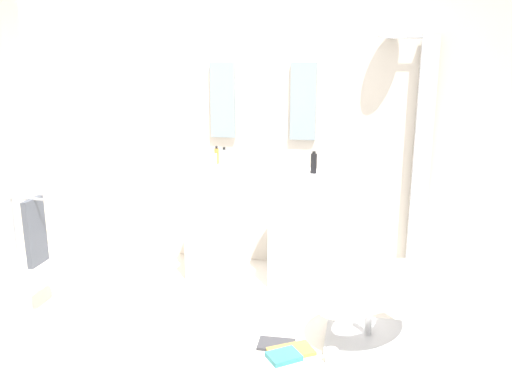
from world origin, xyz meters
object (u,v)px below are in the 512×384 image
Objects in this scene: pedestal_sink_right at (295,226)px; soap_bottle_black at (314,163)px; towel_rack at (32,234)px; soap_bottle_amber at (217,156)px; shower_column at (420,155)px; lounge_chair at (370,295)px; magazine_ochre at (291,351)px; pedestal_sink_left at (213,221)px; soap_bottle_clear at (224,159)px; magazine_teal at (284,356)px; magazine_charcoal at (276,344)px; coffee_mug at (332,356)px.

soap_bottle_black reaches higher than pedestal_sink_right.
towel_rack is 6.07× the size of soap_bottle_amber.
shower_column is 0.93m from soap_bottle_black.
lounge_chair is 3.56× the size of magazine_ochre.
pedestal_sink_left is 1.62m from lounge_chair.
shower_column is at bearing 73.04° from lounge_chair.
shower_column is 2.16× the size of towel_rack.
soap_bottle_amber reaches higher than magazine_ochre.
shower_column reaches higher than pedestal_sink_left.
soap_bottle_clear is (1.22, 0.90, 0.43)m from towel_rack.
lounge_chair is 5.09× the size of magazine_teal.
pedestal_sink_left is 4.36× the size of magazine_charcoal.
coffee_mug is at bearing -35.93° from magazine_teal.
lounge_chair reaches higher than magazine_teal.
shower_column is 1.49m from lounge_chair.
pedestal_sink_right is at bearing 163.51° from soap_bottle_black.
magazine_teal is (0.81, -1.24, -0.47)m from pedestal_sink_left.
coffee_mug reaches higher than magazine_charcoal.
magazine_ochre is at bearing -56.72° from soap_bottle_clear.
towel_rack is 3.87× the size of magazine_charcoal.
coffee_mug is (0.38, -0.14, 0.04)m from magazine_charcoal.
coffee_mug reaches higher than magazine_teal.
shower_column reaches higher than soap_bottle_black.
towel_rack reaches higher than coffee_mug.
pedestal_sink_left is at bearing 122.45° from magazine_charcoal.
coffee_mug is 0.64× the size of soap_bottle_amber.
towel_rack is 5.00× the size of soap_bottle_clear.
pedestal_sink_right is 10.61× the size of coffee_mug.
soap_bottle_amber is at bearing 141.53° from lounge_chair.
pedestal_sink_left is 3.70× the size of magazine_ochre.
pedestal_sink_right is at bearing 28.05° from towel_rack.
magazine_ochre reaches higher than magazine_charcoal.
lounge_chair is at bearing 15.89° from magazine_charcoal.
soap_bottle_black is at bearing -156.45° from shower_column.
pedestal_sink_right reaches higher than magazine_charcoal.
magazine_charcoal is at bearing 159.37° from coffee_mug.
soap_bottle_amber is (-0.85, 1.32, 1.02)m from magazine_ochre.
pedestal_sink_right is 1.04× the size of lounge_chair.
lounge_chair is 0.49m from coffee_mug.
soap_bottle_amber is at bearing 167.35° from soap_bottle_black.
soap_bottle_amber is (-0.12, 0.22, -0.02)m from soap_bottle_clear.
magazine_charcoal is at bearing -124.37° from shower_column.
lounge_chair is (1.34, -0.91, -0.15)m from pedestal_sink_left.
magazine_charcoal is 0.85× the size of magazine_ochre.
pedestal_sink_right is at bearing 64.43° from magazine_ochre.
magazine_teal is at bearing -92.33° from soap_bottle_black.
magazine_ochre is at bearing -152.30° from lounge_chair.
soap_bottle_amber is (-1.72, -0.18, -0.04)m from shower_column.
shower_column is 8.35× the size of magazine_charcoal.
magazine_ochre is 1.87m from soap_bottle_amber.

